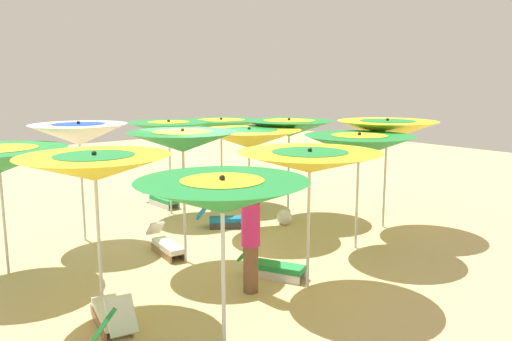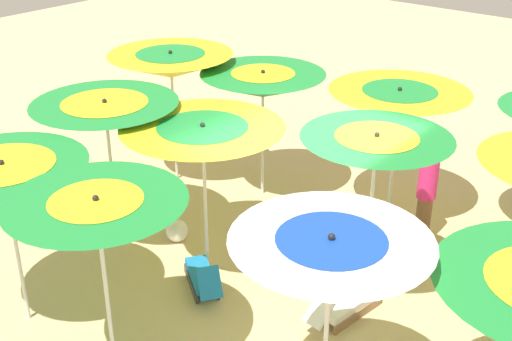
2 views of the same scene
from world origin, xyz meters
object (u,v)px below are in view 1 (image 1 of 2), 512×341
object	(u,v)px
beach_umbrella_10	(310,162)
lounger_1	(162,198)
beach_umbrella_4	(289,128)
beach_umbrella_7	(95,168)
lounger_2	(112,314)
beach_ball	(284,217)
beach_umbrella_2	(79,134)
beachgoer_0	(251,240)
lounger_0	(274,266)
beach_umbrella_6	(183,141)
beach_umbrella_9	(359,146)
beach_umbrella_8	(387,130)
beach_umbrella_11	(222,196)
lounger_4	(224,219)
lounger_3	(166,245)
beach_umbrella_0	(221,126)
beach_umbrella_5	(249,138)
beach_umbrella_1	(169,128)

from	to	relation	value
beach_umbrella_10	lounger_1	world-z (taller)	beach_umbrella_10
beach_umbrella_4	beach_umbrella_7	distance (m)	6.26
lounger_2	beach_ball	xyz separation A→B (m)	(2.28, -5.22, -0.03)
beach_ball	beach_umbrella_2	bearing A→B (deg)	66.04
beachgoer_0	lounger_0	bearing A→B (deg)	-97.03
beach_umbrella_6	lounger_2	distance (m)	3.38
beach_umbrella_9	lounger_2	world-z (taller)	beach_umbrella_9
beach_umbrella_10	lounger_2	bearing A→B (deg)	77.82
beach_umbrella_8	beachgoer_0	xyz separation A→B (m)	(-0.93, 4.63, -1.36)
beach_umbrella_11	beach_umbrella_4	bearing A→B (deg)	-49.26
lounger_2	beachgoer_0	distance (m)	2.33
beach_umbrella_6	beach_umbrella_8	world-z (taller)	beach_umbrella_8
lounger_4	beachgoer_0	xyz separation A→B (m)	(-3.21, 1.77, 0.66)
lounger_2	lounger_3	bearing A→B (deg)	-31.40
lounger_1	beach_ball	world-z (taller)	lounger_1
beach_umbrella_4	beach_umbrella_9	world-z (taller)	beach_umbrella_4
beach_umbrella_2	lounger_2	bearing A→B (deg)	163.80
beach_umbrella_8	beach_umbrella_11	world-z (taller)	beach_umbrella_8
beach_umbrella_4	beach_umbrella_7	xyz separation A→B (m)	(-2.30, 5.82, -0.04)
beach_umbrella_0	beach_umbrella_10	world-z (taller)	beach_umbrella_0
beach_umbrella_5	lounger_4	size ratio (longest dim) A/B	2.07
beach_umbrella_1	beach_umbrella_7	world-z (taller)	beach_umbrella_1
beach_umbrella_8	lounger_3	world-z (taller)	beach_umbrella_8
lounger_1	beach_umbrella_9	bearing A→B (deg)	11.10
beach_umbrella_1	beach_umbrella_6	distance (m)	3.56
beach_umbrella_9	beach_umbrella_10	bearing A→B (deg)	110.29
lounger_0	lounger_3	size ratio (longest dim) A/B	0.91
beach_umbrella_1	beach_umbrella_6	size ratio (longest dim) A/B	0.96
beach_umbrella_4	beach_ball	distance (m)	2.20
beach_umbrella_9	lounger_0	distance (m)	2.96
beach_umbrella_11	beach_umbrella_7	bearing A→B (deg)	16.37
beach_umbrella_9	lounger_0	xyz separation A→B (m)	(-0.13, 2.29, -1.87)
beach_umbrella_5	beach_umbrella_8	xyz separation A→B (m)	(-1.80, -2.49, 0.16)
beach_umbrella_7	beach_umbrella_11	bearing A→B (deg)	-163.63
beach_umbrella_4	beach_umbrella_5	world-z (taller)	beach_umbrella_4
beach_umbrella_1	lounger_2	world-z (taller)	beach_umbrella_1
beach_umbrella_2	beach_umbrella_8	bearing A→B (deg)	-120.81
lounger_1	lounger_3	world-z (taller)	lounger_1
beach_umbrella_6	beach_umbrella_7	bearing A→B (deg)	116.58
beach_umbrella_5	beach_umbrella_10	distance (m)	3.41
beach_umbrella_4	lounger_0	size ratio (longest dim) A/B	2.02
beach_umbrella_1	lounger_4	bearing A→B (deg)	-170.85
lounger_2	lounger_4	size ratio (longest dim) A/B	1.25
beach_umbrella_4	beach_ball	world-z (taller)	beach_umbrella_4
beach_umbrella_11	lounger_3	size ratio (longest dim) A/B	1.72
lounger_3	beach_umbrella_9	bearing A→B (deg)	63.29
beach_umbrella_4	beach_umbrella_9	xyz separation A→B (m)	(-2.77, 0.72, -0.10)
beach_umbrella_11	beach_ball	distance (m)	6.18
lounger_0	lounger_2	bearing A→B (deg)	-115.93
beach_umbrella_6	beach_umbrella_10	size ratio (longest dim) A/B	1.09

